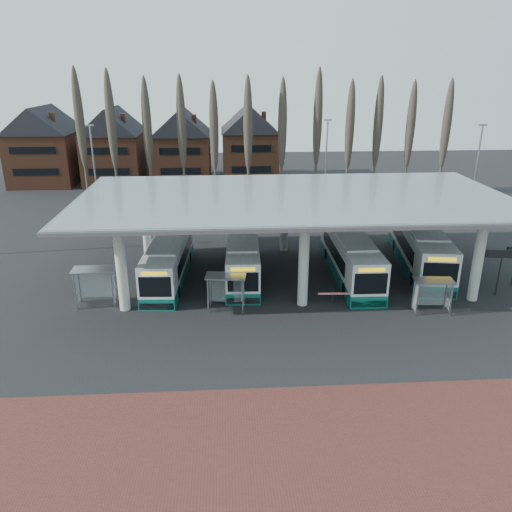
{
  "coord_description": "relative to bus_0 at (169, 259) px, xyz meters",
  "views": [
    {
      "loc": [
        -5.14,
        -28.19,
        15.12
      ],
      "look_at": [
        -2.9,
        7.0,
        1.92
      ],
      "focal_mm": 35.0,
      "sensor_mm": 36.0,
      "label": 1
    }
  ],
  "objects": [
    {
      "name": "lamp_post_b",
      "position": [
        15.53,
        18.18,
        3.84
      ],
      "size": [
        0.8,
        0.16,
        10.17
      ],
      "color": "slate",
      "rests_on": "ground"
    },
    {
      "name": "brick_strip",
      "position": [
        9.53,
        -19.82,
        -1.48
      ],
      "size": [
        70.0,
        10.0,
        0.03
      ],
      "primitive_type": "cube",
      "color": "#592723",
      "rests_on": "ground"
    },
    {
      "name": "bus_3",
      "position": [
        20.06,
        1.15,
        0.17
      ],
      "size": [
        4.63,
        12.97,
        3.53
      ],
      "rotation": [
        0.0,
        0.0,
        -0.15
      ],
      "color": "white",
      "rests_on": "ground"
    },
    {
      "name": "townhouse_row",
      "position": [
        -6.22,
        36.18,
        4.44
      ],
      "size": [
        36.8,
        10.3,
        12.25
      ],
      "color": "brown",
      "rests_on": "ground"
    },
    {
      "name": "bus_0",
      "position": [
        0.0,
        0.0,
        0.0
      ],
      "size": [
        3.08,
        11.54,
        3.17
      ],
      "rotation": [
        0.0,
        0.0,
        -0.06
      ],
      "color": "white",
      "rests_on": "ground"
    },
    {
      "name": "bus_2",
      "position": [
        14.01,
        -0.29,
        0.06
      ],
      "size": [
        2.76,
        11.95,
        3.31
      ],
      "rotation": [
        0.0,
        0.0,
        -0.02
      ],
      "color": "white",
      "rests_on": "ground"
    },
    {
      "name": "info_sign_0",
      "position": [
        23.56,
        -4.72,
        1.38
      ],
      "size": [
        2.3,
        0.43,
        3.42
      ],
      "rotation": [
        0.0,
        0.0,
        -0.13
      ],
      "color": "black",
      "rests_on": "ground"
    },
    {
      "name": "barrier",
      "position": [
        11.62,
        -5.66,
        -0.64
      ],
      "size": [
        2.2,
        0.65,
        1.1
      ],
      "rotation": [
        0.0,
        0.0,
        -0.06
      ],
      "color": "black",
      "rests_on": "ground"
    },
    {
      "name": "shelter_1",
      "position": [
        4.34,
        -5.61,
        0.3
      ],
      "size": [
        2.78,
        1.61,
        2.46
      ],
      "rotation": [
        0.0,
        0.0,
        -0.11
      ],
      "color": "gray",
      "rests_on": "ground"
    },
    {
      "name": "poplar_row",
      "position": [
        9.53,
        25.18,
        7.28
      ],
      "size": [
        45.1,
        1.1,
        14.5
      ],
      "color": "#473D33",
      "rests_on": "ground"
    },
    {
      "name": "shelter_0",
      "position": [
        -4.49,
        -4.37,
        0.43
      ],
      "size": [
        2.89,
        1.51,
        2.65
      ],
      "rotation": [
        0.0,
        0.0,
        0.03
      ],
      "color": "gray",
      "rests_on": "ground"
    },
    {
      "name": "lamp_post_c",
      "position": [
        29.53,
        12.18,
        3.84
      ],
      "size": [
        0.8,
        0.16,
        10.17
      ],
      "color": "slate",
      "rests_on": "ground"
    },
    {
      "name": "bus_1",
      "position": [
        5.67,
        0.41,
        -0.03
      ],
      "size": [
        2.77,
        11.3,
        3.12
      ],
      "rotation": [
        0.0,
        0.0,
        -0.03
      ],
      "color": "white",
      "rests_on": "ground"
    },
    {
      "name": "shelter_2",
      "position": [
        17.84,
        -6.96,
        0.2
      ],
      "size": [
        2.61,
        1.47,
        2.33
      ],
      "rotation": [
        0.0,
        0.0,
        -0.09
      ],
      "color": "gray",
      "rests_on": "ground"
    },
    {
      "name": "lamp_post_a",
      "position": [
        -8.47,
        14.18,
        3.84
      ],
      "size": [
        0.8,
        0.16,
        10.17
      ],
      "color": "slate",
      "rests_on": "ground"
    },
    {
      "name": "station_canopy",
      "position": [
        9.53,
        0.18,
        4.19
      ],
      "size": [
        32.0,
        16.0,
        6.34
      ],
      "color": "#BCBCB7",
      "rests_on": "ground"
    },
    {
      "name": "ground",
      "position": [
        9.53,
        -7.82,
        -1.5
      ],
      "size": [
        140.0,
        140.0,
        0.0
      ],
      "primitive_type": "plane",
      "color": "black",
      "rests_on": "ground"
    }
  ]
}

